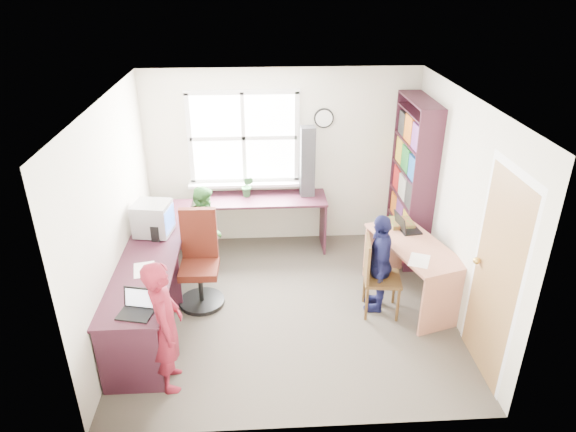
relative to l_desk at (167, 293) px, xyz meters
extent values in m
cube|color=#3F3931|center=(1.31, 0.28, -0.47)|extent=(3.60, 3.40, 0.02)
cube|color=white|center=(1.31, 0.28, 1.95)|extent=(3.60, 3.40, 0.02)
cube|color=beige|center=(1.31, 1.99, 0.74)|extent=(3.60, 0.02, 2.40)
cube|color=beige|center=(1.31, -1.43, 0.74)|extent=(3.60, 0.02, 2.40)
cube|color=beige|center=(-0.50, 0.28, 0.74)|extent=(0.02, 3.40, 2.40)
cube|color=beige|center=(3.12, 0.28, 0.74)|extent=(0.02, 3.40, 2.40)
cube|color=white|center=(0.81, 1.97, 1.04)|extent=(1.40, 0.01, 1.20)
cube|color=white|center=(0.81, 1.96, 1.04)|extent=(1.48, 0.04, 1.28)
cube|color=olive|center=(3.09, -0.77, 0.54)|extent=(0.02, 0.82, 2.00)
sphere|color=gold|center=(3.06, -0.44, 0.54)|extent=(0.07, 0.07, 0.07)
cylinder|color=black|center=(1.86, 1.96, 1.29)|extent=(0.26, 0.03, 0.26)
cylinder|color=white|center=(1.86, 1.95, 1.29)|extent=(0.22, 0.01, 0.22)
cube|color=#3A1723|center=(-0.19, 0.38, 0.28)|extent=(0.60, 2.70, 0.03)
cube|color=#3A1723|center=(1.06, 1.70, 0.28)|extent=(1.65, 0.56, 0.03)
cube|color=#3A1723|center=(-0.19, 0.38, -0.10)|extent=(0.56, 0.03, 0.72)
cube|color=#3A1723|center=(-0.19, -0.94, -0.10)|extent=(0.56, 0.03, 0.72)
cube|color=#3A1723|center=(-0.19, 1.70, -0.10)|extent=(0.56, 0.03, 0.72)
cube|color=#3A1723|center=(1.86, 1.70, -0.10)|extent=(0.03, 0.52, 0.72)
cube|color=#3A1723|center=(-0.19, -0.57, -0.10)|extent=(0.54, 0.45, 0.72)
cube|color=tan|center=(2.72, 0.38, 0.27)|extent=(0.93, 1.40, 0.03)
cube|color=tan|center=(2.90, -0.21, -0.10)|extent=(0.54, 0.19, 0.71)
cube|color=tan|center=(2.54, 0.97, -0.10)|extent=(0.54, 0.19, 0.71)
cube|color=#3A1723|center=(2.96, 0.96, 0.59)|extent=(0.30, 0.02, 2.10)
cube|color=#3A1723|center=(2.96, 1.96, 0.59)|extent=(0.30, 0.02, 2.10)
cube|color=#3A1723|center=(2.96, 1.46, 1.63)|extent=(0.30, 1.00, 0.02)
cube|color=#3A1723|center=(2.96, 1.46, -0.40)|extent=(0.30, 1.00, 0.02)
cube|color=#3A1723|center=(2.96, 1.46, -0.04)|extent=(0.30, 1.00, 0.02)
cube|color=#3A1723|center=(2.96, 1.46, 0.34)|extent=(0.30, 1.00, 0.02)
cube|color=#3A1723|center=(2.96, 1.46, 0.72)|extent=(0.30, 1.00, 0.02)
cube|color=#3A1723|center=(2.96, 1.46, 1.10)|extent=(0.30, 1.00, 0.02)
cube|color=#3A1723|center=(2.96, 1.46, 1.48)|extent=(0.30, 1.00, 0.02)
cube|color=#AD1818|center=(2.96, 1.16, -0.25)|extent=(0.25, 0.28, 0.27)
cube|color=#184E94|center=(2.96, 1.48, -0.24)|extent=(0.25, 0.30, 0.29)
cube|color=#1D7B2E|center=(2.96, 1.78, -0.23)|extent=(0.25, 0.26, 0.30)
cube|color=gold|center=(2.96, 1.16, 0.13)|extent=(0.25, 0.28, 0.30)
cube|color=#6C317B|center=(2.96, 1.48, 0.14)|extent=(0.25, 0.30, 0.32)
cube|color=orange|center=(2.96, 1.78, 0.12)|extent=(0.25, 0.26, 0.29)
cube|color=#252525|center=(2.96, 1.16, 0.52)|extent=(0.25, 0.28, 0.32)
cube|color=beige|center=(2.96, 1.48, 0.50)|extent=(0.25, 0.30, 0.29)
cube|color=#AD1818|center=(2.96, 1.78, 0.51)|extent=(0.25, 0.26, 0.30)
cube|color=#184E94|center=(2.96, 1.16, 0.88)|extent=(0.25, 0.28, 0.29)
cube|color=#1D7B2E|center=(2.96, 1.48, 0.89)|extent=(0.25, 0.30, 0.30)
cube|color=gold|center=(2.96, 1.78, 0.90)|extent=(0.25, 0.26, 0.32)
cube|color=#6C317B|center=(2.96, 1.16, 1.27)|extent=(0.25, 0.28, 0.30)
cube|color=orange|center=(2.96, 1.48, 1.28)|extent=(0.25, 0.30, 0.32)
cube|color=#252525|center=(2.96, 1.78, 1.26)|extent=(0.25, 0.26, 0.29)
cylinder|color=black|center=(0.30, 0.42, -0.43)|extent=(0.53, 0.53, 0.05)
cylinder|color=black|center=(0.30, 0.42, -0.21)|extent=(0.06, 0.06, 0.39)
cube|color=#40140C|center=(0.30, 0.42, 0.01)|extent=(0.43, 0.43, 0.08)
cube|color=#40140C|center=(0.30, 0.63, 0.36)|extent=(0.41, 0.08, 0.61)
cylinder|color=#4F361A|center=(2.14, 0.02, -0.24)|extent=(0.04, 0.04, 0.42)
cylinder|color=#4F361A|center=(2.47, -0.03, -0.24)|extent=(0.04, 0.04, 0.42)
cylinder|color=#4F361A|center=(2.18, 0.35, -0.24)|extent=(0.04, 0.04, 0.42)
cylinder|color=#4F361A|center=(2.52, 0.31, -0.24)|extent=(0.04, 0.04, 0.42)
cube|color=#4F361A|center=(2.33, 0.16, -0.02)|extent=(0.44, 0.44, 0.04)
cube|color=#4F361A|center=(2.15, 0.19, 0.22)|extent=(0.07, 0.38, 0.47)
cube|color=#96959A|center=(-0.22, 0.76, 0.30)|extent=(0.32, 0.27, 0.02)
cube|color=#96959A|center=(-0.22, 0.76, 0.50)|extent=(0.45, 0.41, 0.37)
cube|color=#3F72F2|center=(-0.02, 0.73, 0.50)|extent=(0.05, 0.31, 0.27)
cube|color=black|center=(-0.12, -0.76, 0.30)|extent=(0.34, 0.28, 0.02)
cube|color=black|center=(-0.10, -0.65, 0.40)|extent=(0.30, 0.12, 0.20)
cube|color=white|center=(-0.10, -0.66, 0.40)|extent=(0.26, 0.09, 0.16)
cube|color=black|center=(2.74, 0.72, 0.29)|extent=(0.26, 0.33, 0.02)
cube|color=black|center=(2.63, 0.71, 0.39)|extent=(0.10, 0.31, 0.20)
cube|color=#3F72F2|center=(2.63, 0.71, 0.39)|extent=(0.08, 0.27, 0.16)
cube|color=black|center=(-0.17, 0.61, 0.39)|extent=(0.11, 0.11, 0.19)
cube|color=black|center=(-0.14, 1.14, 0.38)|extent=(0.10, 0.10, 0.18)
cube|color=black|center=(1.63, 1.78, 0.76)|extent=(0.20, 0.18, 0.94)
cube|color=red|center=(2.68, 0.85, 0.31)|extent=(0.28, 0.28, 0.05)
cube|color=white|center=(-0.19, -0.01, 0.30)|extent=(0.26, 0.33, 0.00)
cube|color=white|center=(2.66, 0.02, 0.28)|extent=(0.30, 0.35, 0.00)
imported|color=#296731|center=(0.84, 1.77, 0.44)|extent=(0.19, 0.17, 0.29)
imported|color=maroon|center=(0.13, -0.81, 0.20)|extent=(0.38, 0.52, 1.31)
imported|color=#306E2C|center=(0.32, 1.24, 0.11)|extent=(0.51, 0.61, 1.13)
imported|color=#161846|center=(2.30, 0.25, 0.13)|extent=(0.42, 0.73, 1.17)
camera|label=1|loc=(1.01, -4.53, 3.09)|focal=32.00mm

